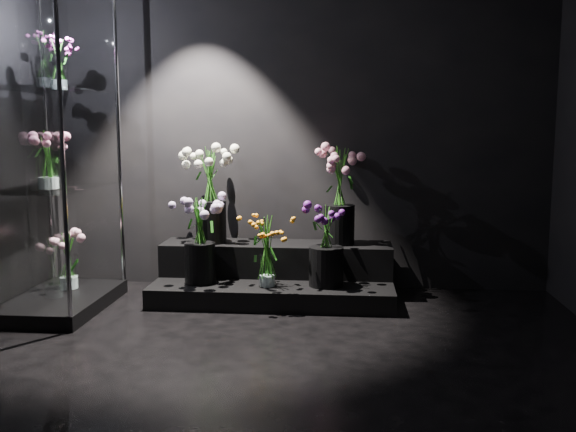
# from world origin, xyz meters

# --- Properties ---
(floor) EXTENTS (4.00, 4.00, 0.00)m
(floor) POSITION_xyz_m (0.00, 0.00, 0.00)
(floor) COLOR black
(floor) RESTS_ON ground
(wall_back) EXTENTS (4.00, 0.00, 4.00)m
(wall_back) POSITION_xyz_m (0.00, 2.00, 1.40)
(wall_back) COLOR black
(wall_back) RESTS_ON floor
(wall_front) EXTENTS (4.00, 0.00, 4.00)m
(wall_front) POSITION_xyz_m (0.00, -2.00, 1.40)
(wall_front) COLOR black
(wall_front) RESTS_ON floor
(display_riser) EXTENTS (1.81, 0.80, 0.40)m
(display_riser) POSITION_xyz_m (-0.16, 1.64, 0.17)
(display_riser) COLOR black
(display_riser) RESTS_ON floor
(display_case) EXTENTS (0.63, 1.04, 2.29)m
(display_case) POSITION_xyz_m (-1.67, 1.14, 1.15)
(display_case) COLOR black
(display_case) RESTS_ON floor
(bouquet_orange_bells) EXTENTS (0.32, 0.32, 0.52)m
(bouquet_orange_bells) POSITION_xyz_m (-0.19, 1.35, 0.43)
(bouquet_orange_bells) COLOR white
(bouquet_orange_bells) RESTS_ON display_riser
(bouquet_lilac) EXTENTS (0.40, 0.40, 0.65)m
(bouquet_lilac) POSITION_xyz_m (-0.70, 1.42, 0.53)
(bouquet_lilac) COLOR black
(bouquet_lilac) RESTS_ON display_riser
(bouquet_purple) EXTENTS (0.34, 0.34, 0.60)m
(bouquet_purple) POSITION_xyz_m (0.24, 1.41, 0.48)
(bouquet_purple) COLOR black
(bouquet_purple) RESTS_ON display_riser
(bouquet_cream_roses) EXTENTS (0.53, 0.53, 0.75)m
(bouquet_cream_roses) POSITION_xyz_m (-0.68, 1.73, 0.85)
(bouquet_cream_roses) COLOR black
(bouquet_cream_roses) RESTS_ON display_riser
(bouquet_pink_roses) EXTENTS (0.42, 0.42, 0.75)m
(bouquet_pink_roses) POSITION_xyz_m (0.33, 1.76, 0.83)
(bouquet_pink_roses) COLOR black
(bouquet_pink_roses) RESTS_ON display_riser
(bouquet_case_pink) EXTENTS (0.37, 0.37, 0.42)m
(bouquet_case_pink) POSITION_xyz_m (-1.63, 0.97, 1.11)
(bouquet_case_pink) COLOR white
(bouquet_case_pink) RESTS_ON display_case
(bouquet_case_magenta) EXTENTS (0.29, 0.29, 0.38)m
(bouquet_case_magenta) POSITION_xyz_m (-1.67, 1.29, 1.77)
(bouquet_case_magenta) COLOR white
(bouquet_case_magenta) RESTS_ON display_case
(bouquet_case_base_pink) EXTENTS (0.36, 0.36, 0.44)m
(bouquet_case_base_pink) POSITION_xyz_m (-1.69, 1.33, 0.34)
(bouquet_case_base_pink) COLOR white
(bouquet_case_base_pink) RESTS_ON display_case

